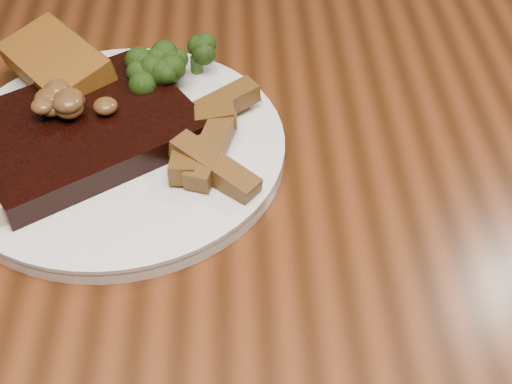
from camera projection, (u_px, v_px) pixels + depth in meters
dining_table at (242, 275)px, 0.67m from camera, size 1.60×0.90×0.75m
chair_far at (313, 43)px, 1.33m from camera, size 0.48×0.48×0.82m
plate at (120, 150)px, 0.65m from camera, size 0.35×0.35×0.01m
steak at (82, 131)px, 0.63m from camera, size 0.24×0.22×0.03m
steak_bone at (72, 185)px, 0.59m from camera, size 0.15×0.10×0.02m
mushroom_pile at (68, 105)px, 0.61m from camera, size 0.07×0.07×0.03m
garlic_bread at (60, 80)px, 0.69m from camera, size 0.12×0.13×0.02m
potato_wedges at (205, 139)px, 0.63m from camera, size 0.11×0.11×0.02m
broccoli_cluster at (172, 69)px, 0.69m from camera, size 0.07×0.07×0.04m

